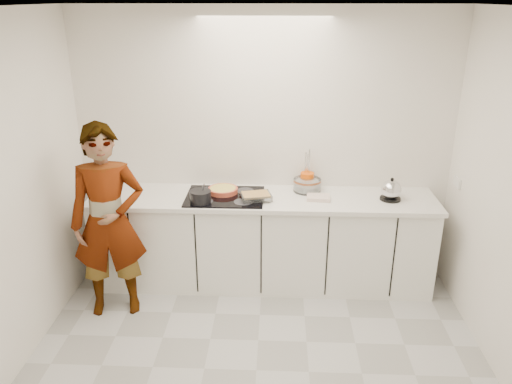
{
  "coord_description": "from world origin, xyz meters",
  "views": [
    {
      "loc": [
        0.13,
        -3.04,
        2.66
      ],
      "look_at": [
        -0.05,
        1.05,
        1.05
      ],
      "focal_mm": 35.0,
      "sensor_mm": 36.0,
      "label": 1
    }
  ],
  "objects_px": {
    "hob": "(225,196)",
    "kettle": "(391,190)",
    "baking_dish": "(256,196)",
    "saucepan": "(200,196)",
    "utensil_crock": "(307,181)",
    "mixing_bowl": "(307,186)",
    "tart_dish": "(223,190)",
    "cook": "(109,222)"
  },
  "relations": [
    {
      "from": "tart_dish",
      "to": "baking_dish",
      "type": "height_order",
      "value": "baking_dish"
    },
    {
      "from": "tart_dish",
      "to": "mixing_bowl",
      "type": "relative_size",
      "value": 0.89
    },
    {
      "from": "baking_dish",
      "to": "utensil_crock",
      "type": "xyz_separation_m",
      "value": [
        0.48,
        0.32,
        0.04
      ]
    },
    {
      "from": "hob",
      "to": "utensil_crock",
      "type": "height_order",
      "value": "utensil_crock"
    },
    {
      "from": "utensil_crock",
      "to": "cook",
      "type": "height_order",
      "value": "cook"
    },
    {
      "from": "baking_dish",
      "to": "mixing_bowl",
      "type": "height_order",
      "value": "mixing_bowl"
    },
    {
      "from": "baking_dish",
      "to": "cook",
      "type": "height_order",
      "value": "cook"
    },
    {
      "from": "hob",
      "to": "baking_dish",
      "type": "distance_m",
      "value": 0.3
    },
    {
      "from": "utensil_crock",
      "to": "baking_dish",
      "type": "bearing_deg",
      "value": -146.43
    },
    {
      "from": "kettle",
      "to": "cook",
      "type": "relative_size",
      "value": 0.14
    },
    {
      "from": "saucepan",
      "to": "mixing_bowl",
      "type": "xyz_separation_m",
      "value": [
        0.98,
        0.35,
        -0.01
      ]
    },
    {
      "from": "kettle",
      "to": "saucepan",
      "type": "bearing_deg",
      "value": -174.47
    },
    {
      "from": "saucepan",
      "to": "cook",
      "type": "bearing_deg",
      "value": -155.72
    },
    {
      "from": "hob",
      "to": "saucepan",
      "type": "xyz_separation_m",
      "value": [
        -0.2,
        -0.16,
        0.06
      ]
    },
    {
      "from": "tart_dish",
      "to": "baking_dish",
      "type": "distance_m",
      "value": 0.35
    },
    {
      "from": "saucepan",
      "to": "utensil_crock",
      "type": "bearing_deg",
      "value": 22.98
    },
    {
      "from": "kettle",
      "to": "utensil_crock",
      "type": "relative_size",
      "value": 1.49
    },
    {
      "from": "mixing_bowl",
      "to": "baking_dish",
      "type": "bearing_deg",
      "value": -151.67
    },
    {
      "from": "mixing_bowl",
      "to": "utensil_crock",
      "type": "relative_size",
      "value": 2.04
    },
    {
      "from": "saucepan",
      "to": "hob",
      "type": "bearing_deg",
      "value": 38.27
    },
    {
      "from": "saucepan",
      "to": "utensil_crock",
      "type": "relative_size",
      "value": 1.52
    },
    {
      "from": "hob",
      "to": "baking_dish",
      "type": "relative_size",
      "value": 2.3
    },
    {
      "from": "tart_dish",
      "to": "utensil_crock",
      "type": "distance_m",
      "value": 0.82
    },
    {
      "from": "mixing_bowl",
      "to": "kettle",
      "type": "xyz_separation_m",
      "value": [
        0.76,
        -0.19,
        0.03
      ]
    },
    {
      "from": "kettle",
      "to": "utensil_crock",
      "type": "bearing_deg",
      "value": 161.92
    },
    {
      "from": "saucepan",
      "to": "cook",
      "type": "relative_size",
      "value": 0.14
    },
    {
      "from": "saucepan",
      "to": "utensil_crock",
      "type": "height_order",
      "value": "saucepan"
    },
    {
      "from": "mixing_bowl",
      "to": "kettle",
      "type": "bearing_deg",
      "value": -13.82
    },
    {
      "from": "mixing_bowl",
      "to": "kettle",
      "type": "height_order",
      "value": "kettle"
    },
    {
      "from": "tart_dish",
      "to": "kettle",
      "type": "bearing_deg",
      "value": -2.86
    },
    {
      "from": "mixing_bowl",
      "to": "kettle",
      "type": "relative_size",
      "value": 1.37
    },
    {
      "from": "tart_dish",
      "to": "baking_dish",
      "type": "xyz_separation_m",
      "value": [
        0.32,
        -0.15,
        0.0
      ]
    },
    {
      "from": "saucepan",
      "to": "cook",
      "type": "distance_m",
      "value": 0.82
    },
    {
      "from": "hob",
      "to": "cook",
      "type": "height_order",
      "value": "cook"
    },
    {
      "from": "baking_dish",
      "to": "kettle",
      "type": "xyz_separation_m",
      "value": [
        1.24,
        0.07,
        0.05
      ]
    },
    {
      "from": "utensil_crock",
      "to": "saucepan",
      "type": "bearing_deg",
      "value": -157.02
    },
    {
      "from": "hob",
      "to": "kettle",
      "type": "bearing_deg",
      "value": 0.27
    },
    {
      "from": "kettle",
      "to": "utensil_crock",
      "type": "height_order",
      "value": "kettle"
    },
    {
      "from": "mixing_bowl",
      "to": "utensil_crock",
      "type": "bearing_deg",
      "value": 89.12
    },
    {
      "from": "tart_dish",
      "to": "utensil_crock",
      "type": "relative_size",
      "value": 1.82
    },
    {
      "from": "kettle",
      "to": "hob",
      "type": "bearing_deg",
      "value": -179.73
    },
    {
      "from": "mixing_bowl",
      "to": "utensil_crock",
      "type": "height_order",
      "value": "utensil_crock"
    }
  ]
}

